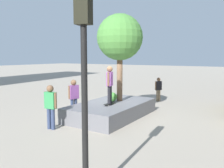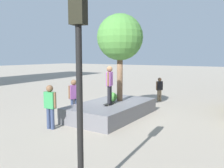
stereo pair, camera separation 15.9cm
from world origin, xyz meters
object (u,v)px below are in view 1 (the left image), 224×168
Objects in this scene: skateboard at (110,104)px; pedestrian_crossing at (74,95)px; planter_ledge at (112,110)px; passerby_with_bag at (158,88)px; traffic_light_corner at (84,53)px; plaza_tree at (120,38)px; skateboarder at (110,82)px; bystander_watching at (51,104)px.

skateboard is 0.46× the size of pedestrian_crossing.
planter_ledge is at bearing -160.07° from skateboard.
passerby_with_bag is at bearing 159.51° from pedestrian_crossing.
traffic_light_corner reaches higher than planter_ledge.
traffic_light_corner is 11.39m from passerby_with_bag.
traffic_light_corner is 7.29m from pedestrian_crossing.
skateboarder is (1.11, 0.12, -2.04)m from plaza_tree.
plaza_tree reaches higher than planter_ledge.
traffic_light_corner is at bearing 27.95° from skateboard.
planter_ledge is at bearing 115.75° from pedestrian_crossing.
skateboard is (0.47, 0.17, 0.40)m from planter_ledge.
bystander_watching is (3.58, -1.08, -2.75)m from plaza_tree.
skateboard is 0.19× the size of traffic_light_corner.
pedestrian_crossing is at bearing -79.67° from skateboarder.
plaza_tree is 3.23m from skateboard.
skateboard is at bearing 19.93° from planter_ledge.
skateboarder is 2.84m from bystander_watching.
pedestrian_crossing is 1.16× the size of passerby_with_bag.
traffic_light_corner reaches higher than bystander_watching.
plaza_tree is at bearing 163.25° from bystander_watching.
traffic_light_corner is at bearing 27.35° from planter_ledge.
bystander_watching is at bearing -10.73° from passerby_with_bag.
skateboarder is 2.01m from pedestrian_crossing.
skateboarder is 0.96× the size of pedestrian_crossing.
plaza_tree is 0.98× the size of traffic_light_corner.
pedestrian_crossing is at bearing -79.67° from skateboard.
skateboard is 6.61m from traffic_light_corner.
bystander_watching reaches higher than passerby_with_bag.
plaza_tree reaches higher than skateboard.
plaza_tree is 2.50× the size of skateboarder.
plaza_tree is at bearing -173.77° from skateboard.
passerby_with_bag reaches higher than planter_ledge.
plaza_tree is at bearing -173.77° from skateboarder.
traffic_light_corner is at bearing 53.66° from bystander_watching.
passerby_with_bag is (-4.28, 0.41, -2.89)m from plaza_tree.
traffic_light_corner is at bearing 27.95° from skateboarder.
traffic_light_corner is (5.50, 2.92, 2.22)m from skateboard.
plaza_tree is (-0.64, 0.05, 3.43)m from planter_ledge.
bystander_watching is (7.86, -1.49, 0.14)m from passerby_with_bag.
plaza_tree is 5.18m from passerby_with_bag.
pedestrian_crossing is (0.34, -1.85, -0.71)m from skateboarder.
traffic_light_corner reaches higher than skateboard.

